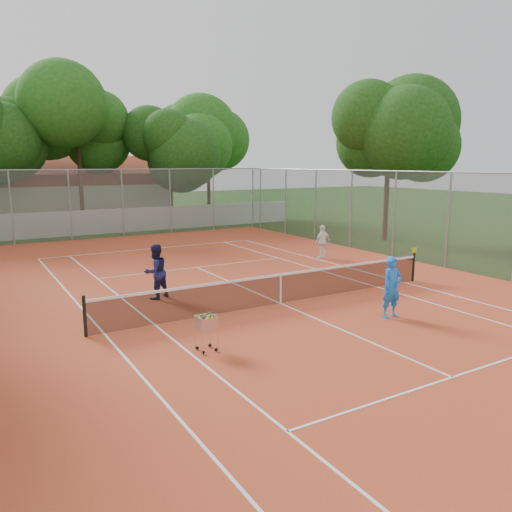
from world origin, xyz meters
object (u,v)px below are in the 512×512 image
clubhouse (53,191)px  player_near (392,287)px  player_far_left (156,272)px  ball_hopper (206,332)px  player_far_right (323,242)px  tennis_net (281,288)px

clubhouse → player_near: (3.93, -31.79, -1.30)m
player_far_left → ball_hopper: player_far_left is taller
clubhouse → player_far_right: bearing=-71.6°
tennis_net → clubhouse: size_ratio=0.72×
player_far_right → tennis_net: bearing=34.4°
player_far_right → player_near: bearing=56.2°
player_far_left → ball_hopper: 5.08m
ball_hopper → player_far_left: bearing=97.6°
player_near → ball_hopper: bearing=179.0°
clubhouse → ball_hopper: 31.55m
player_near → player_far_left: bearing=135.7°
clubhouse → player_near: clubhouse is taller
player_near → clubhouse: bearing=99.4°
tennis_net → player_near: player_near is taller
clubhouse → tennis_net: bearing=-86.1°
clubhouse → player_near: bearing=-83.0°
tennis_net → player_far_right: player_far_right is taller
tennis_net → player_near: 3.41m
player_far_right → ball_hopper: player_far_right is taller
player_far_right → player_far_left: bearing=9.2°
tennis_net → player_far_left: 4.08m
player_far_left → player_far_right: player_far_left is taller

